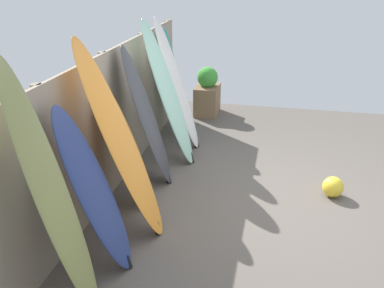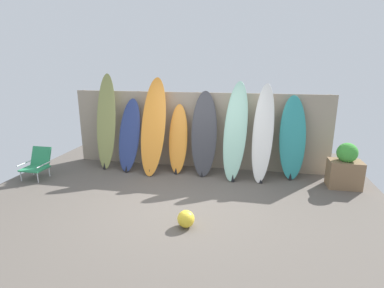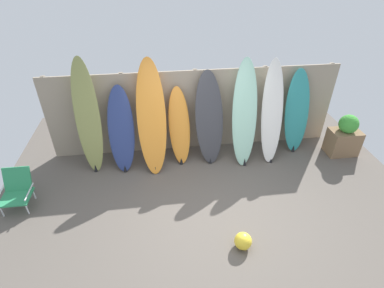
% 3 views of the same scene
% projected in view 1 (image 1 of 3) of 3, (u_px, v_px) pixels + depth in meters
% --- Properties ---
extents(ground, '(7.68, 7.68, 0.00)m').
position_uv_depth(ground, '(266.00, 203.00, 5.35)').
color(ground, '#5B544C').
extents(fence_back, '(6.08, 0.11, 1.80)m').
position_uv_depth(fence_back, '(110.00, 124.00, 5.38)').
color(fence_back, gray).
rests_on(fence_back, ground).
extents(surfboard_olive_0, '(0.51, 0.61, 2.22)m').
position_uv_depth(surfboard_olive_0, '(53.00, 198.00, 3.32)').
color(surfboard_olive_0, olive).
rests_on(surfboard_olive_0, ground).
extents(surfboard_navy_1, '(0.53, 0.69, 1.66)m').
position_uv_depth(surfboard_navy_1, '(95.00, 192.00, 3.96)').
color(surfboard_navy_1, navy).
rests_on(surfboard_navy_1, ground).
extents(surfboard_orange_2, '(0.56, 0.86, 2.15)m').
position_uv_depth(surfboard_orange_2, '(122.00, 144.00, 4.40)').
color(surfboard_orange_2, orange).
rests_on(surfboard_orange_2, ground).
extents(surfboard_orange_3, '(0.47, 0.63, 1.55)m').
position_uv_depth(surfboard_orange_3, '(130.00, 148.00, 5.03)').
color(surfboard_orange_3, orange).
rests_on(surfboard_orange_3, ground).
extents(surfboard_charcoal_4, '(0.62, 0.66, 1.86)m').
position_uv_depth(surfboard_charcoal_4, '(148.00, 118.00, 5.50)').
color(surfboard_charcoal_4, '#38383D').
rests_on(surfboard_charcoal_4, ground).
extents(surfboard_seafoam_5, '(0.60, 0.86, 2.09)m').
position_uv_depth(surfboard_seafoam_5, '(169.00, 95.00, 6.06)').
color(surfboard_seafoam_5, '#9ED6BC').
rests_on(surfboard_seafoam_5, ground).
extents(surfboard_white_6, '(0.53, 0.81, 2.05)m').
position_uv_depth(surfboard_white_6, '(177.00, 85.00, 6.59)').
color(surfboard_white_6, white).
rests_on(surfboard_white_6, ground).
extents(surfboard_teal_7, '(0.60, 0.49, 1.80)m').
position_uv_depth(surfboard_teal_7, '(176.00, 82.00, 7.24)').
color(surfboard_teal_7, teal).
rests_on(surfboard_teal_7, ground).
extents(planter_box, '(0.63, 0.43, 0.93)m').
position_uv_depth(planter_box, '(207.00, 93.00, 8.27)').
color(planter_box, '#846647').
rests_on(planter_box, ground).
extents(beach_ball, '(0.27, 0.27, 0.27)m').
position_uv_depth(beach_ball, '(333.00, 187.00, 5.45)').
color(beach_ball, yellow).
rests_on(beach_ball, ground).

